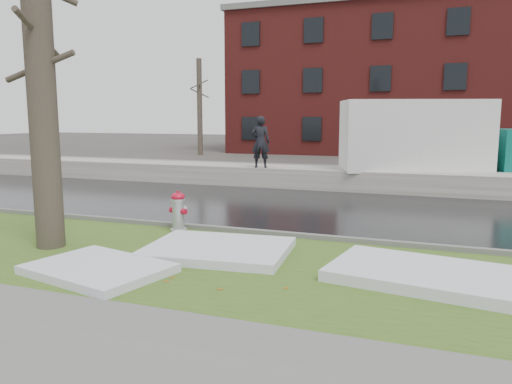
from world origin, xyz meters
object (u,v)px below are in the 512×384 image
(fire_hydrant, at_px, (178,210))
(box_truck, at_px, (442,143))
(tree, at_px, (40,70))
(worker, at_px, (260,142))

(fire_hydrant, xyz_separation_m, box_truck, (5.45, 9.34, 1.15))
(fire_hydrant, bearing_deg, box_truck, 73.43)
(fire_hydrant, relative_size, tree, 0.14)
(fire_hydrant, height_order, worker, worker)
(fire_hydrant, height_order, box_truck, box_truck)
(fire_hydrant, bearing_deg, worker, 109.45)
(tree, xyz_separation_m, box_truck, (7.21, 11.35, -1.78))
(box_truck, bearing_deg, worker, 178.24)
(box_truck, height_order, worker, box_truck)
(fire_hydrant, distance_m, worker, 7.62)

